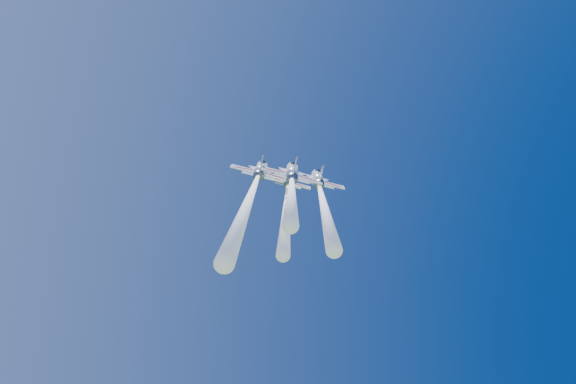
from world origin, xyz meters
TOP-DOWN VIEW (x-y plane):
  - jet_lead at (-9.48, -12.77)m, footprint 24.10×42.03m
  - jet_left at (-17.91, -15.21)m, footprint 28.43×49.21m
  - jet_right at (-6.56, -18.38)m, footprint 24.31×41.44m
  - jet_slot at (-11.89, -17.42)m, footprint 22.14×36.42m

SIDE VIEW (x-z plane):
  - jet_left at x=-17.91m, z-range 71.01..121.53m
  - jet_right at x=-6.56m, z-range 76.26..117.08m
  - jet_lead at x=-9.48m, z-range 74.90..118.87m
  - jet_slot at x=-11.89m, z-range 80.83..114.93m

